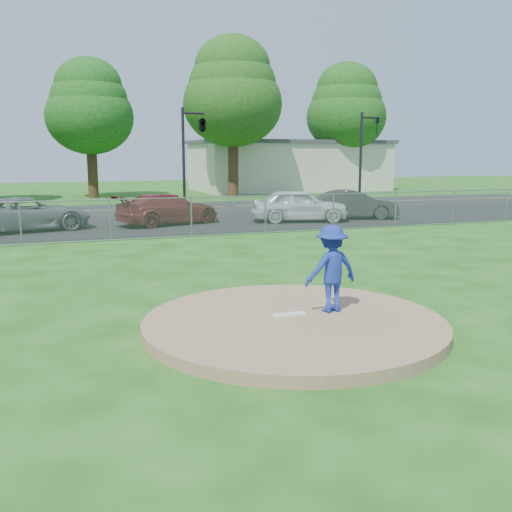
# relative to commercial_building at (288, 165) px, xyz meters

# --- Properties ---
(ground) EXTENTS (120.00, 120.00, 0.00)m
(ground) POSITION_rel_commercial_building_xyz_m (-16.00, -28.00, -2.16)
(ground) COLOR #164F11
(ground) RESTS_ON ground
(pitchers_mound) EXTENTS (5.40, 5.40, 0.20)m
(pitchers_mound) POSITION_rel_commercial_building_xyz_m (-16.00, -38.00, -2.06)
(pitchers_mound) COLOR #8F6C4E
(pitchers_mound) RESTS_ON ground
(pitching_rubber) EXTENTS (0.60, 0.15, 0.04)m
(pitching_rubber) POSITION_rel_commercial_building_xyz_m (-16.00, -37.80, -1.94)
(pitching_rubber) COLOR white
(pitching_rubber) RESTS_ON pitchers_mound
(chain_link_fence) EXTENTS (40.00, 0.06, 1.50)m
(chain_link_fence) POSITION_rel_commercial_building_xyz_m (-16.00, -26.00, -1.41)
(chain_link_fence) COLOR gray
(chain_link_fence) RESTS_ON ground
(parking_lot) EXTENTS (50.00, 8.00, 0.01)m
(parking_lot) POSITION_rel_commercial_building_xyz_m (-16.00, -21.50, -2.15)
(parking_lot) COLOR black
(parking_lot) RESTS_ON ground
(street) EXTENTS (60.00, 7.00, 0.01)m
(street) POSITION_rel_commercial_building_xyz_m (-16.00, -14.00, -2.16)
(street) COLOR black
(street) RESTS_ON ground
(commercial_building) EXTENTS (16.40, 9.40, 4.30)m
(commercial_building) POSITION_rel_commercial_building_xyz_m (0.00, 0.00, 0.00)
(commercial_building) COLOR beige
(commercial_building) RESTS_ON ground
(tree_center) EXTENTS (6.16, 6.16, 9.84)m
(tree_center) POSITION_rel_commercial_building_xyz_m (-17.00, -4.00, 4.31)
(tree_center) COLOR #372314
(tree_center) RESTS_ON ground
(tree_right) EXTENTS (7.28, 7.28, 11.63)m
(tree_right) POSITION_rel_commercial_building_xyz_m (-7.00, -6.00, 5.49)
(tree_right) COLOR #3A2215
(tree_right) RESTS_ON ground
(tree_far_right) EXTENTS (6.72, 6.72, 10.74)m
(tree_far_right) POSITION_rel_commercial_building_xyz_m (4.00, -3.00, 4.90)
(tree_far_right) COLOR #3A2615
(tree_far_right) RESTS_ON ground
(traffic_signal_center) EXTENTS (1.42, 2.48, 5.60)m
(traffic_signal_center) POSITION_rel_commercial_building_xyz_m (-12.03, -16.00, 2.45)
(traffic_signal_center) COLOR black
(traffic_signal_center) RESTS_ON ground
(traffic_signal_right) EXTENTS (1.28, 0.20, 5.60)m
(traffic_signal_right) POSITION_rel_commercial_building_xyz_m (-1.76, -16.00, 1.20)
(traffic_signal_right) COLOR black
(traffic_signal_right) RESTS_ON ground
(pitcher) EXTENTS (1.10, 0.70, 1.62)m
(pitcher) POSITION_rel_commercial_building_xyz_m (-15.16, -37.78, -1.15)
(pitcher) COLOR navy
(pitcher) RESTS_ON pitchers_mound
(parked_car_gray) EXTENTS (5.35, 3.45, 1.37)m
(parked_car_gray) POSITION_rel_commercial_building_xyz_m (-20.86, -22.02, -1.46)
(parked_car_gray) COLOR slate
(parked_car_gray) RESTS_ON parking_lot
(parked_car_darkred) EXTENTS (5.11, 3.39, 1.37)m
(parked_car_darkred) POSITION_rel_commercial_building_xyz_m (-15.04, -21.78, -1.46)
(parked_car_darkred) COLOR maroon
(parked_car_darkred) RESTS_ON parking_lot
(parked_car_pearl) EXTENTS (4.79, 2.93, 1.53)m
(parked_car_pearl) POSITION_rel_commercial_building_xyz_m (-9.09, -22.78, -1.39)
(parked_car_pearl) COLOR silver
(parked_car_pearl) RESTS_ON parking_lot
(parked_car_charcoal) EXTENTS (4.45, 2.60, 1.39)m
(parked_car_charcoal) POSITION_rel_commercial_building_xyz_m (-6.12, -22.55, -1.46)
(parked_car_charcoal) COLOR #2A2A2C
(parked_car_charcoal) RESTS_ON parking_lot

